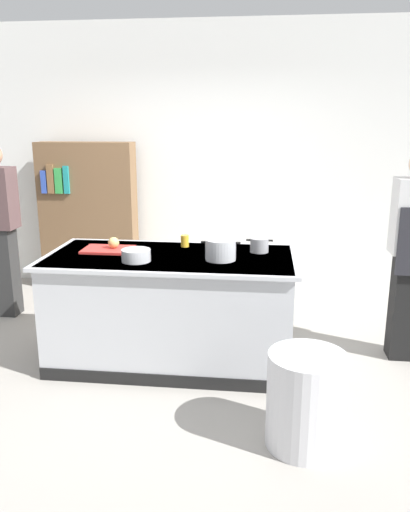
# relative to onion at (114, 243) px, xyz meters

# --- Properties ---
(ground_plane) EXTENTS (10.00, 10.00, 0.00)m
(ground_plane) POSITION_rel_onion_xyz_m (0.49, -0.11, -0.97)
(ground_plane) COLOR #9E9991
(back_wall) EXTENTS (6.40, 0.12, 3.00)m
(back_wall) POSITION_rel_onion_xyz_m (0.49, 1.99, 0.53)
(back_wall) COLOR white
(back_wall) RESTS_ON ground_plane
(counter_island) EXTENTS (1.98, 0.98, 0.90)m
(counter_island) POSITION_rel_onion_xyz_m (0.49, -0.11, -0.50)
(counter_island) COLOR #B7BABF
(counter_island) RESTS_ON ground_plane
(cutting_board) EXTENTS (0.40, 0.28, 0.02)m
(cutting_board) POSITION_rel_onion_xyz_m (-0.04, -0.02, -0.06)
(cutting_board) COLOR red
(cutting_board) RESTS_ON counter_island
(onion) EXTENTS (0.09, 0.09, 0.09)m
(onion) POSITION_rel_onion_xyz_m (0.00, 0.00, 0.00)
(onion) COLOR tan
(onion) RESTS_ON cutting_board
(stock_pot) EXTENTS (0.30, 0.23, 0.16)m
(stock_pot) POSITION_rel_onion_xyz_m (0.89, -0.19, 0.01)
(stock_pot) COLOR #B7BABF
(stock_pot) RESTS_ON counter_island
(sauce_pan) EXTENTS (0.21, 0.15, 0.11)m
(sauce_pan) POSITION_rel_onion_xyz_m (1.18, 0.09, -0.01)
(sauce_pan) COLOR #99999E
(sauce_pan) RESTS_ON counter_island
(mixing_bowl) EXTENTS (0.22, 0.22, 0.09)m
(mixing_bowl) POSITION_rel_onion_xyz_m (0.26, -0.30, -0.02)
(mixing_bowl) COLOR #B7BABF
(mixing_bowl) RESTS_ON counter_island
(juice_cup) EXTENTS (0.07, 0.07, 0.10)m
(juice_cup) POSITION_rel_onion_xyz_m (0.56, 0.19, -0.02)
(juice_cup) COLOR yellow
(juice_cup) RESTS_ON counter_island
(trash_bin) EXTENTS (0.47, 0.47, 0.60)m
(trash_bin) POSITION_rel_onion_xyz_m (1.50, -1.14, -0.67)
(trash_bin) COLOR silver
(trash_bin) RESTS_ON ground_plane
(bookshelf) EXTENTS (1.10, 0.31, 1.70)m
(bookshelf) POSITION_rel_onion_xyz_m (-0.81, 1.69, -0.11)
(bookshelf) COLOR brown
(bookshelf) RESTS_ON ground_plane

